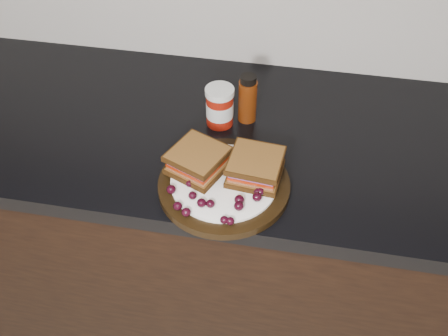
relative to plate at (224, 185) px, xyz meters
The scene contains 32 objects.
base_cabinets 0.54m from the plate, 130.67° to the left, with size 3.96×0.58×0.86m, color black.
countertop 0.25m from the plate, 130.67° to the left, with size 3.98×0.60×0.04m, color black.
plate is the anchor object (origin of this frame).
sandwich_left 0.08m from the plate, 158.79° to the left, with size 0.11×0.11×0.05m, color brown, non-canonical shape.
sandwich_right 0.08m from the plate, 22.97° to the left, with size 0.11×0.11×0.05m, color brown, non-canonical shape.
grape_0 0.12m from the plate, 151.55° to the right, with size 0.02×0.02×0.02m, color black.
grape_1 0.08m from the plate, 130.89° to the right, with size 0.02×0.02×0.02m, color black.
grape_2 0.12m from the plate, 128.75° to the right, with size 0.02×0.02×0.02m, color black.
grape_3 0.12m from the plate, 117.41° to the right, with size 0.02×0.02×0.02m, color black.
grape_4 0.09m from the plate, 111.63° to the right, with size 0.02×0.02×0.02m, color black.
grape_5 0.08m from the plate, 99.97° to the right, with size 0.02×0.02×0.02m, color black.
grape_6 0.12m from the plate, 79.34° to the right, with size 0.02×0.02×0.02m, color black.
grape_7 0.12m from the plate, 73.81° to the right, with size 0.02×0.02×0.02m, color black.
grape_8 0.09m from the plate, 59.43° to the right, with size 0.02×0.02×0.02m, color black.
grape_9 0.07m from the plate, 53.87° to the right, with size 0.02×0.02×0.02m, color black.
grape_10 0.09m from the plate, 29.67° to the right, with size 0.02×0.02×0.02m, color black.
grape_11 0.08m from the plate, 20.00° to the right, with size 0.02×0.02×0.01m, color black.
grape_12 0.09m from the plate, 18.04° to the right, with size 0.02×0.02×0.02m, color black.
grape_13 0.09m from the plate, ahead, with size 0.02×0.02×0.02m, color black.
grape_14 0.09m from the plate, 26.04° to the left, with size 0.02×0.02×0.02m, color black.
grape_15 0.06m from the plate, 14.84° to the left, with size 0.02×0.02×0.02m, color black.
grape_16 0.07m from the plate, 128.29° to the left, with size 0.02×0.02×0.02m, color black.
grape_17 0.06m from the plate, 140.49° to the left, with size 0.02×0.02×0.02m, color black.
grape_18 0.10m from the plate, 157.45° to the left, with size 0.02×0.02×0.02m, color black.
grape_19 0.08m from the plate, 157.87° to the left, with size 0.02×0.02×0.02m, color black.
grape_20 0.06m from the plate, 166.64° to the right, with size 0.02×0.02×0.02m, color black.
grape_21 0.08m from the plate, 156.34° to the right, with size 0.02×0.02×0.01m, color black.
grape_22 0.07m from the plate, 145.01° to the left, with size 0.02×0.02×0.02m, color black.
grape_23 0.10m from the plate, 161.11° to the left, with size 0.02×0.02×0.02m, color black.
grape_24 0.08m from the plate, behind, with size 0.02×0.02×0.02m, color black.
condiment_jar 0.22m from the plate, 103.11° to the left, with size 0.07×0.07×0.10m, color maroon.
oil_bottle 0.25m from the plate, 86.88° to the left, with size 0.05×0.05×0.12m, color #4F1E07.
Camera 1 is at (0.29, 0.80, 1.68)m, focal length 40.00 mm.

